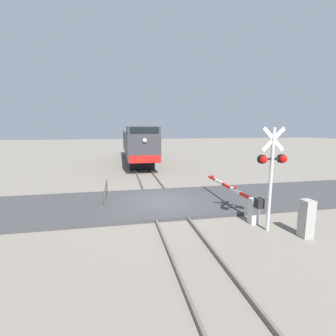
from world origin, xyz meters
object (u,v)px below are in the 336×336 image
object	(u,v)px
locomotive	(137,144)
utility_cabinet	(306,219)
crossing_signal	(272,168)
crossing_gate	(245,201)
guard_railing	(106,191)

from	to	relation	value
locomotive	utility_cabinet	distance (m)	22.70
crossing_signal	crossing_gate	world-z (taller)	crossing_signal
locomotive	utility_cabinet	xyz separation A→B (m)	(4.58, -22.19, -1.47)
guard_railing	locomotive	bearing A→B (deg)	79.44
locomotive	crossing_gate	distance (m)	20.16
locomotive	guard_railing	xyz separation A→B (m)	(-3.00, -16.07, -1.57)
crossing_gate	utility_cabinet	distance (m)	2.65
crossing_signal	crossing_gate	size ratio (longest dim) A/B	0.71
crossing_gate	utility_cabinet	xyz separation A→B (m)	(1.21, -2.36, -0.05)
utility_cabinet	guard_railing	xyz separation A→B (m)	(-7.58, 6.12, -0.10)
locomotive	crossing_gate	world-z (taller)	locomotive
locomotive	guard_railing	bearing A→B (deg)	-100.56
locomotive	utility_cabinet	world-z (taller)	locomotive
crossing_signal	utility_cabinet	distance (m)	2.27
locomotive	crossing_gate	size ratio (longest dim) A/B	3.11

